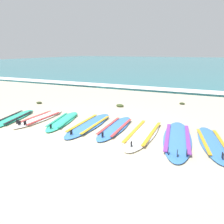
{
  "coord_description": "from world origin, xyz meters",
  "views": [
    {
      "loc": [
        2.52,
        -4.42,
        1.99
      ],
      "look_at": [
        0.02,
        1.29,
        0.25
      ],
      "focal_mm": 35.44,
      "sensor_mm": 36.0,
      "label": 1
    }
  ],
  "objects_px": {
    "surfboard_3": "(89,125)",
    "surfboard_4": "(115,127)",
    "surfboard_2": "(63,121)",
    "surfboard_6": "(177,138)",
    "surfboard_1": "(40,118)",
    "surfboard_0": "(14,118)",
    "surfboard_7": "(212,143)",
    "surfboard_5": "(143,133)"
  },
  "relations": [
    {
      "from": "surfboard_4",
      "to": "surfboard_5",
      "type": "relative_size",
      "value": 0.87
    },
    {
      "from": "surfboard_3",
      "to": "surfboard_4",
      "type": "relative_size",
      "value": 1.1
    },
    {
      "from": "surfboard_3",
      "to": "surfboard_5",
      "type": "bearing_deg",
      "value": -0.67
    },
    {
      "from": "surfboard_2",
      "to": "surfboard_6",
      "type": "relative_size",
      "value": 0.77
    },
    {
      "from": "surfboard_4",
      "to": "surfboard_7",
      "type": "xyz_separation_m",
      "value": [
        2.34,
        -0.07,
        -0.0
      ]
    },
    {
      "from": "surfboard_1",
      "to": "surfboard_7",
      "type": "height_order",
      "value": "same"
    },
    {
      "from": "surfboard_0",
      "to": "surfboard_4",
      "type": "distance_m",
      "value": 3.15
    },
    {
      "from": "surfboard_1",
      "to": "surfboard_3",
      "type": "bearing_deg",
      "value": 3.18
    },
    {
      "from": "surfboard_0",
      "to": "surfboard_1",
      "type": "distance_m",
      "value": 0.79
    },
    {
      "from": "surfboard_3",
      "to": "surfboard_6",
      "type": "bearing_deg",
      "value": -1.25
    },
    {
      "from": "surfboard_0",
      "to": "surfboard_7",
      "type": "xyz_separation_m",
      "value": [
        5.46,
        0.37,
        -0.0
      ]
    },
    {
      "from": "surfboard_2",
      "to": "surfboard_3",
      "type": "xyz_separation_m",
      "value": [
        0.86,
        0.01,
        -0.0
      ]
    },
    {
      "from": "surfboard_2",
      "to": "surfboard_6",
      "type": "height_order",
      "value": "same"
    },
    {
      "from": "surfboard_5",
      "to": "surfboard_7",
      "type": "relative_size",
      "value": 1.11
    },
    {
      "from": "surfboard_7",
      "to": "surfboard_1",
      "type": "bearing_deg",
      "value": -178.88
    },
    {
      "from": "surfboard_0",
      "to": "surfboard_3",
      "type": "xyz_separation_m",
      "value": [
        2.38,
        0.37,
        -0.0
      ]
    },
    {
      "from": "surfboard_0",
      "to": "surfboard_6",
      "type": "relative_size",
      "value": 0.78
    },
    {
      "from": "surfboard_1",
      "to": "surfboard_2",
      "type": "relative_size",
      "value": 1.01
    },
    {
      "from": "surfboard_1",
      "to": "surfboard_4",
      "type": "distance_m",
      "value": 2.38
    },
    {
      "from": "surfboard_4",
      "to": "surfboard_7",
      "type": "distance_m",
      "value": 2.34
    },
    {
      "from": "surfboard_0",
      "to": "surfboard_2",
      "type": "xyz_separation_m",
      "value": [
        1.51,
        0.36,
        0.0
      ]
    },
    {
      "from": "surfboard_3",
      "to": "surfboard_7",
      "type": "bearing_deg",
      "value": 0.03
    },
    {
      "from": "surfboard_0",
      "to": "surfboard_5",
      "type": "distance_m",
      "value": 3.92
    },
    {
      "from": "surfboard_1",
      "to": "surfboard_5",
      "type": "relative_size",
      "value": 0.83
    },
    {
      "from": "surfboard_6",
      "to": "surfboard_4",
      "type": "bearing_deg",
      "value": 175.69
    },
    {
      "from": "surfboard_1",
      "to": "surfboard_4",
      "type": "bearing_deg",
      "value": 3.86
    },
    {
      "from": "surfboard_7",
      "to": "surfboard_5",
      "type": "bearing_deg",
      "value": -179.28
    },
    {
      "from": "surfboard_0",
      "to": "surfboard_7",
      "type": "bearing_deg",
      "value": 3.87
    },
    {
      "from": "surfboard_2",
      "to": "surfboard_3",
      "type": "relative_size",
      "value": 0.86
    },
    {
      "from": "surfboard_6",
      "to": "surfboard_7",
      "type": "relative_size",
      "value": 1.19
    },
    {
      "from": "surfboard_0",
      "to": "surfboard_2",
      "type": "height_order",
      "value": "same"
    },
    {
      "from": "surfboard_5",
      "to": "surfboard_4",
      "type": "bearing_deg",
      "value": 173.65
    },
    {
      "from": "surfboard_7",
      "to": "surfboard_4",
      "type": "bearing_deg",
      "value": 178.33
    },
    {
      "from": "surfboard_4",
      "to": "surfboard_7",
      "type": "height_order",
      "value": "same"
    },
    {
      "from": "surfboard_2",
      "to": "surfboard_4",
      "type": "relative_size",
      "value": 0.95
    },
    {
      "from": "surfboard_2",
      "to": "surfboard_7",
      "type": "distance_m",
      "value": 3.94
    },
    {
      "from": "surfboard_1",
      "to": "surfboard_6",
      "type": "relative_size",
      "value": 0.78
    },
    {
      "from": "surfboard_4",
      "to": "surfboard_2",
      "type": "bearing_deg",
      "value": -177.29
    },
    {
      "from": "surfboard_6",
      "to": "surfboard_7",
      "type": "distance_m",
      "value": 0.74
    },
    {
      "from": "surfboard_0",
      "to": "surfboard_7",
      "type": "height_order",
      "value": "same"
    },
    {
      "from": "surfboard_1",
      "to": "surfboard_3",
      "type": "distance_m",
      "value": 1.64
    },
    {
      "from": "surfboard_0",
      "to": "surfboard_1",
      "type": "xyz_separation_m",
      "value": [
        0.74,
        0.28,
        0.0
      ]
    }
  ]
}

